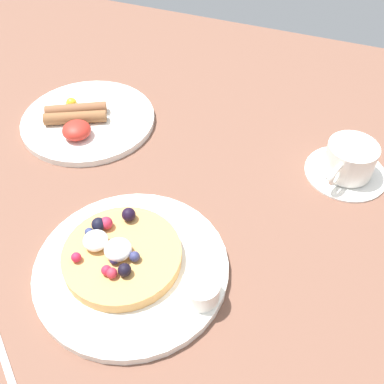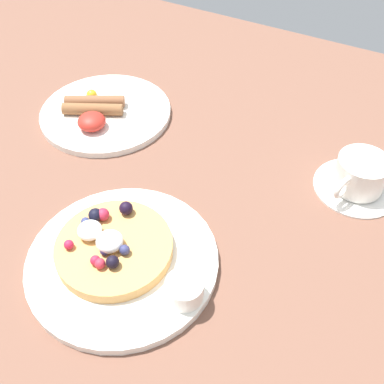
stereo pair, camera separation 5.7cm
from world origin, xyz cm
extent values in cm
cube|color=brown|center=(0.00, 0.00, -1.50)|extent=(166.09, 121.30, 3.00)
cylinder|color=white|center=(2.92, -12.53, 0.67)|extent=(25.72, 25.72, 1.34)
cylinder|color=tan|center=(1.54, -12.20, 2.23)|extent=(15.70, 15.70, 1.78)
sphere|color=black|center=(0.10, -6.82, 4.08)|extent=(1.92, 1.92, 1.92)
sphere|color=black|center=(3.53, -15.03, 3.97)|extent=(1.70, 1.70, 1.70)
sphere|color=red|center=(1.37, -15.77, 3.78)|extent=(1.33, 1.33, 1.33)
sphere|color=#C62A3E|center=(2.20, -15.90, 3.81)|extent=(1.37, 1.37, 1.37)
sphere|color=navy|center=(1.52, -13.98, 3.76)|extent=(1.28, 1.28, 1.28)
sphere|color=black|center=(-2.99, -9.85, 4.08)|extent=(1.92, 1.92, 1.92)
sphere|color=#C12843|center=(-2.20, -9.22, 4.00)|extent=(1.77, 1.77, 1.77)
sphere|color=#C61F40|center=(-3.16, -15.41, 3.77)|extent=(1.30, 1.30, 1.30)
sphere|color=navy|center=(-3.69, -11.24, 3.73)|extent=(1.23, 1.23, 1.23)
sphere|color=navy|center=(3.74, -12.67, 3.81)|extent=(1.38, 1.38, 1.38)
ellipsoid|color=white|center=(1.63, -12.44, 3.94)|extent=(2.73, 2.73, 1.64)
ellipsoid|color=white|center=(1.43, -12.67, 4.20)|extent=(3.59, 3.59, 2.15)
ellipsoid|color=white|center=(-2.00, -12.38, 4.11)|extent=(3.32, 3.32, 1.99)
cylinder|color=white|center=(13.08, -13.62, 2.83)|extent=(4.76, 4.76, 2.99)
cylinder|color=brown|center=(13.08, -13.62, 3.43)|extent=(3.90, 3.90, 0.36)
cylinder|color=white|center=(-18.64, 13.35, 0.59)|extent=(23.93, 23.93, 1.19)
cylinder|color=brown|center=(-19.84, 11.33, 2.25)|extent=(10.66, 6.75, 2.13)
cylinder|color=brown|center=(-20.99, 13.49, 2.25)|extent=(10.54, 7.07, 2.13)
ellipsoid|color=white|center=(-23.06, 15.20, 1.49)|extent=(6.96, 5.92, 0.60)
sphere|color=yellow|center=(-23.06, 15.20, 1.99)|extent=(2.00, 2.00, 2.00)
ellipsoid|color=#B52A20|center=(-17.55, 8.08, 2.54)|extent=(4.91, 4.91, 2.70)
cylinder|color=white|center=(26.93, 16.68, 0.32)|extent=(13.06, 13.06, 0.63)
cylinder|color=white|center=(26.93, 16.68, 3.23)|extent=(7.85, 7.85, 5.19)
torus|color=white|center=(25.36, 12.01, 3.49)|extent=(1.94, 3.77, 3.71)
cylinder|color=#8D5741|center=(26.93, 16.68, 4.89)|extent=(6.67, 6.67, 0.42)
cube|color=silver|center=(-5.60, -28.63, 0.15)|extent=(8.78, 7.03, 0.30)
camera|label=1|loc=(22.47, -40.98, 50.84)|focal=41.98mm
camera|label=2|loc=(27.64, -38.60, 50.84)|focal=41.98mm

